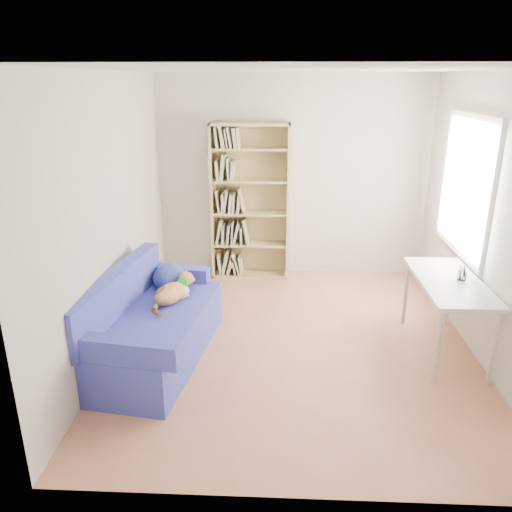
% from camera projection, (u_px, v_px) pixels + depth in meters
% --- Properties ---
extents(ground, '(4.00, 4.00, 0.00)m').
position_uv_depth(ground, '(293.00, 342.00, 5.06)').
color(ground, '#A6664B').
rests_on(ground, ground).
extents(room_shell, '(3.54, 4.04, 2.62)m').
position_uv_depth(room_shell, '(308.00, 182.00, 4.54)').
color(room_shell, silver).
rests_on(room_shell, ground).
extents(sofa, '(1.08, 1.88, 0.87)m').
position_uv_depth(sofa, '(152.00, 325.00, 4.71)').
color(sofa, navy).
rests_on(sofa, ground).
extents(bookshelf, '(1.01, 0.31, 2.01)m').
position_uv_depth(bookshelf, '(250.00, 209.00, 6.49)').
color(bookshelf, tan).
rests_on(bookshelf, ground).
extents(desk, '(0.57, 1.25, 0.75)m').
position_uv_depth(desk, '(449.00, 287.00, 4.68)').
color(desk, white).
rests_on(desk, ground).
extents(pen_cup, '(0.08, 0.08, 0.16)m').
position_uv_depth(pen_cup, '(462.00, 274.00, 4.65)').
color(pen_cup, white).
rests_on(pen_cup, desk).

